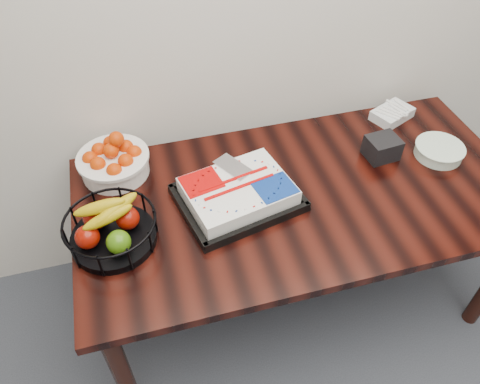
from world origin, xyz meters
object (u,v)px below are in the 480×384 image
object	(u,v)px
cake_tray	(238,193)
tangerine_bowl	(113,158)
plate_stack	(439,151)
fruit_basket	(111,228)
table	(300,206)
napkin_box	(382,148)

from	to	relation	value
cake_tray	tangerine_bowl	world-z (taller)	tangerine_bowl
plate_stack	fruit_basket	bearing A→B (deg)	-175.64
table	fruit_basket	world-z (taller)	fruit_basket
tangerine_bowl	plate_stack	size ratio (longest dim) A/B	1.41
plate_stack	cake_tray	bearing A→B (deg)	-177.92
plate_stack	table	bearing A→B (deg)	-175.50
table	tangerine_bowl	xyz separation A→B (m)	(-0.71, 0.31, 0.17)
napkin_box	table	bearing A→B (deg)	-164.32
table	cake_tray	bearing A→B (deg)	176.07
cake_tray	fruit_basket	distance (m)	0.49
tangerine_bowl	napkin_box	distance (m)	1.13
cake_tray	napkin_box	xyz separation A→B (m)	(0.67, 0.10, 0.00)
fruit_basket	plate_stack	distance (m)	1.40
cake_tray	napkin_box	distance (m)	0.67
tangerine_bowl	napkin_box	xyz separation A→B (m)	(1.12, -0.20, -0.03)
table	napkin_box	bearing A→B (deg)	15.68
fruit_basket	plate_stack	bearing A→B (deg)	4.36
fruit_basket	napkin_box	size ratio (longest dim) A/B	2.49
plate_stack	tangerine_bowl	bearing A→B (deg)	169.11
plate_stack	napkin_box	size ratio (longest dim) A/B	1.59
table	fruit_basket	distance (m)	0.77
cake_tray	tangerine_bowl	size ratio (longest dim) A/B	1.75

